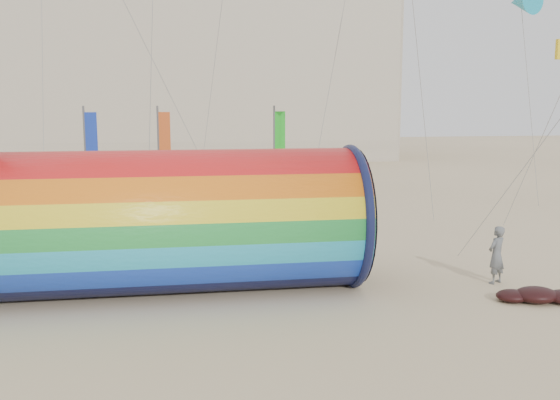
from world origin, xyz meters
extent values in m
plane|color=#CCB58C|center=(0.00, 0.00, 0.00)|extent=(160.00, 160.00, 0.00)
cube|color=#B7AD99|center=(-12.00, 46.00, 10.00)|extent=(60.00, 15.00, 20.00)
cube|color=#28303D|center=(-12.00, 38.44, 10.50)|extent=(59.50, 0.12, 17.00)
cylinder|color=red|center=(-4.32, 0.59, 2.01)|extent=(13.79, 4.02, 4.02)
torus|color=#0F1438|center=(2.44, 0.59, 2.01)|extent=(0.28, 4.22, 4.22)
cylinder|color=black|center=(2.60, 0.59, 2.01)|extent=(0.07, 3.98, 3.98)
imported|color=#5B6063|center=(6.71, -0.26, 0.86)|extent=(0.75, 0.67, 1.73)
ellipsoid|color=black|center=(6.90, -2.11, 0.20)|extent=(1.17, 0.99, 0.41)
ellipsoid|color=black|center=(6.30, -1.96, 0.16)|extent=(0.91, 0.77, 0.32)
ellipsoid|color=black|center=(7.20, -1.71, 0.14)|extent=(0.78, 0.66, 0.27)
cylinder|color=#59595E|center=(-6.84, 13.90, 2.60)|extent=(0.10, 0.10, 5.20)
cube|color=#1530A3|center=(-6.53, 13.90, 2.65)|extent=(0.56, 0.06, 4.50)
cylinder|color=#59595E|center=(-3.41, 14.07, 2.60)|extent=(0.10, 0.10, 5.20)
cube|color=#C34C1B|center=(-3.10, 14.07, 2.65)|extent=(0.56, 0.06, 4.50)
cylinder|color=#59595E|center=(2.60, 15.90, 2.60)|extent=(0.10, 0.10, 5.20)
cube|color=green|center=(2.91, 15.90, 2.65)|extent=(0.56, 0.06, 4.50)
cone|color=#1799BC|center=(13.19, 10.33, 9.94)|extent=(1.38, 1.38, 1.24)
camera|label=1|loc=(-2.59, -16.92, 5.28)|focal=40.00mm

